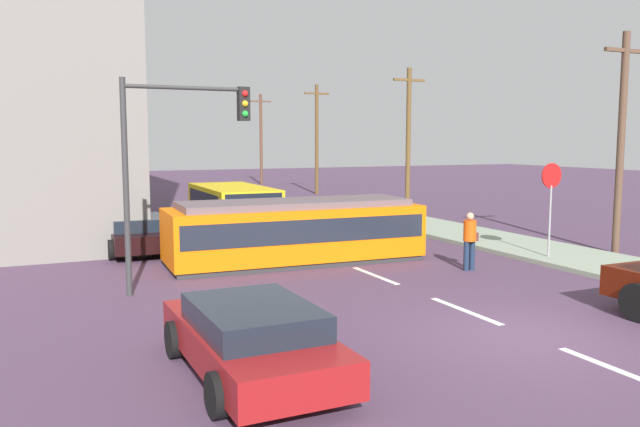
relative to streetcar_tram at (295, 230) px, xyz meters
name	(u,v)px	position (x,y,z in m)	size (l,w,h in m)	color
ground_plane	(316,253)	(1.25, 1.25, -0.98)	(120.00, 120.00, 0.00)	#4D364E
sidewalk_curb_right	(561,255)	(8.05, -2.75, -0.91)	(3.20, 36.00, 0.14)	gray
lane_stripe_0	(618,370)	(1.25, -10.75, -0.98)	(0.16, 2.40, 0.01)	silver
lane_stripe_1	(465,311)	(1.25, -6.75, -0.98)	(0.16, 2.40, 0.01)	silver
lane_stripe_2	(375,276)	(1.25, -2.75, -0.98)	(0.16, 2.40, 0.01)	silver
lane_stripe_3	(267,233)	(1.25, 6.00, -0.98)	(0.16, 2.40, 0.01)	silver
lane_stripe_4	(225,217)	(1.25, 12.00, -0.98)	(0.16, 2.40, 0.01)	silver
streetcar_tram	(295,230)	(0.00, 0.00, 0.00)	(7.81, 2.82, 1.91)	orange
city_bus	(233,205)	(0.41, 7.82, 0.05)	(2.62, 5.84, 1.79)	yellow
pedestrian_crossing	(470,238)	(4.07, -3.23, -0.04)	(0.51, 0.36, 1.67)	#1A2942
parked_sedan_near	(251,337)	(-4.22, -8.49, -0.36)	(2.10, 4.43, 1.19)	maroon
parked_sedan_mid	(137,233)	(-4.11, 3.96, -0.36)	(2.12, 4.50, 1.19)	black
stop_sign	(551,190)	(7.19, -3.08, 1.21)	(0.76, 0.07, 2.88)	gray
traffic_light_mast	(177,143)	(-4.01, -2.31, 2.65)	(3.13, 0.33, 5.16)	#333333
utility_pole_near	(621,139)	(10.17, -3.00, 2.77)	(1.80, 0.24, 7.15)	brown
utility_pole_mid	(408,138)	(10.26, 9.90, 2.85)	(1.80, 0.24, 7.31)	brown
utility_pole_far	(317,137)	(10.74, 22.28, 2.93)	(1.80, 0.24, 7.46)	brown
utility_pole_distant	(261,137)	(10.53, 33.23, 2.96)	(1.80, 0.24, 7.53)	brown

